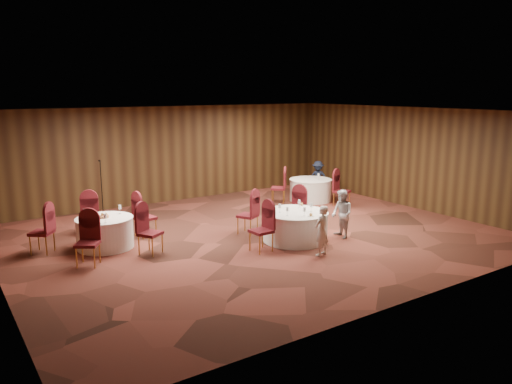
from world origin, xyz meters
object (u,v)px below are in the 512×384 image
table_left (105,232)px  woman_b (342,214)px  table_right (311,190)px  table_main (295,226)px  woman_a (322,231)px  man_c (318,177)px  mic_stand (102,201)px

table_left → woman_b: size_ratio=1.08×
table_left → table_right: (7.45, 1.25, 0.00)m
woman_b → table_right: bearing=163.5°
table_main → table_left: 4.65m
table_main → woman_a: woman_a is taller
table_main → man_c: bearing=43.7°
table_main → table_right: (3.30, 3.34, 0.00)m
table_right → woman_a: 5.77m
man_c → mic_stand: bearing=-132.2°
table_main → woman_b: size_ratio=1.32×
table_main → table_left: (-4.16, 2.09, 0.00)m
table_right → table_left: bearing=-170.5°
table_left → woman_b: 5.89m
mic_stand → woman_b: 7.00m
table_left → man_c: 8.62m
woman_a → man_c: bearing=-144.5°
table_main → woman_b: bearing=-22.6°
table_left → mic_stand: bearing=74.0°
mic_stand → woman_a: mic_stand is taller
table_right → mic_stand: (-6.65, 1.56, 0.14)m
table_right → woman_a: woman_a is taller
table_main → woman_b: (1.14, -0.47, 0.25)m
table_main → man_c: man_c is taller
woman_a → table_left: bearing=-54.6°
table_left → woman_b: woman_b is taller
table_right → woman_a: (-3.51, -4.58, 0.21)m
mic_stand → woman_a: size_ratio=1.49×
table_right → woman_b: 4.39m
woman_a → table_right: bearing=-141.9°
mic_stand → woman_a: 6.89m
man_c → table_main: bearing=-82.1°
woman_b → mic_stand: bearing=-127.0°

